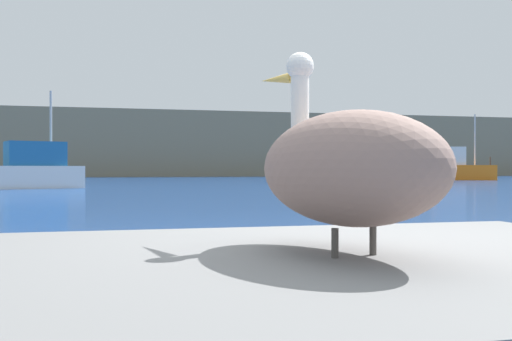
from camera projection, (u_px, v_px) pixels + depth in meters
ground_plane at (370, 329)px, 3.41m from camera, size 260.00×260.00×0.00m
hillside_backdrop at (128, 145)px, 71.80m from camera, size 140.00×12.09×7.80m
pier_dock at (346, 321)px, 2.50m from camera, size 3.33×2.49×0.57m
pelican at (345, 166)px, 2.50m from camera, size 0.77×1.46×0.94m
fishing_boat_orange at (449, 168)px, 48.57m from camera, size 7.46×4.04×5.50m
fishing_boat_white at (13, 171)px, 27.38m from camera, size 7.24×4.05×4.74m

